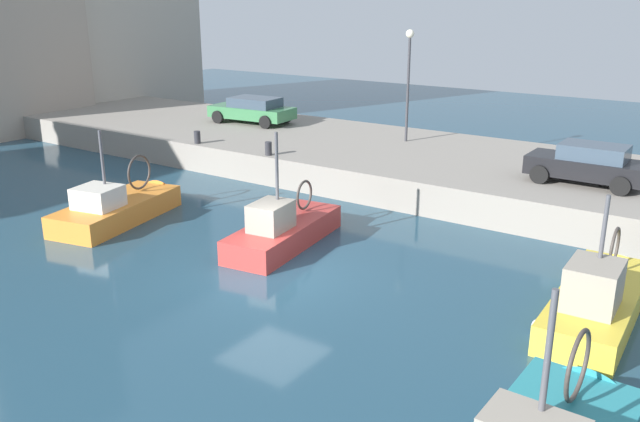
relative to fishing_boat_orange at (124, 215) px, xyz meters
The scene contains 10 objects.
water_surface 7.42m from the fishing_boat_orange, 97.63° to the right, with size 80.00×80.00×0.00m, color navy.
quay_wall 12.84m from the fishing_boat_orange, 34.97° to the right, with size 9.00×56.00×1.20m, color gray.
fishing_boat_orange is the anchor object (origin of this frame).
fishing_boat_yellow 15.46m from the fishing_boat_orange, 83.74° to the right, with size 6.19×1.98×3.98m.
fishing_boat_red 6.30m from the fishing_boat_orange, 77.34° to the right, with size 5.68×2.22×4.34m.
parked_car_black 16.07m from the fishing_boat_orange, 55.14° to the right, with size 1.82×3.85×1.40m.
parked_car_green 12.33m from the fishing_boat_orange, 18.42° to the left, with size 2.34×4.44×1.31m.
mooring_bollard_south 6.65m from the fishing_boat_orange, 12.00° to the right, with size 0.28×0.28×0.55m, color #2D2D33.
mooring_bollard_mid 7.03m from the fishing_boat_orange, 22.58° to the left, with size 0.28×0.28×0.55m, color #2D2D33.
quay_streetlamp 13.60m from the fishing_boat_orange, 21.23° to the right, with size 0.36×0.36×4.83m.
Camera 1 is at (-13.21, -10.73, 7.34)m, focal length 37.28 mm.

